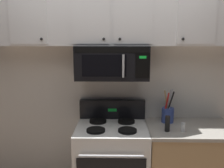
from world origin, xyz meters
name	(u,v)px	position (x,y,z in m)	size (l,w,h in m)	color
back_wall	(112,79)	(0.00, 0.79, 1.35)	(5.20, 0.10, 2.70)	silver
stove_range	(112,164)	(0.00, 0.42, 0.47)	(0.76, 0.69, 1.12)	white
over_range_microwave	(112,62)	(0.00, 0.54, 1.58)	(0.76, 0.43, 0.35)	black
upper_cabinets	(112,19)	(0.00, 0.57, 2.02)	(2.50, 0.36, 0.55)	silver
counter_segment	(188,166)	(0.84, 0.43, 0.45)	(0.93, 0.65, 0.90)	tan
utensil_crock_blue	(168,113)	(0.62, 0.58, 1.00)	(0.13, 0.13, 0.38)	#384C9E
salt_shaker	(183,127)	(0.72, 0.29, 0.95)	(0.04, 0.04, 0.09)	white
pepper_mill	(167,124)	(0.56, 0.30, 0.98)	(0.05, 0.05, 0.16)	black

